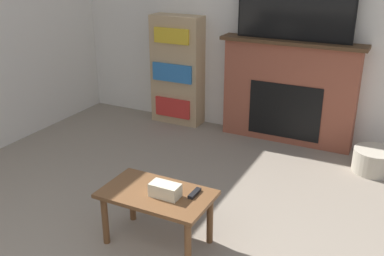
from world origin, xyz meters
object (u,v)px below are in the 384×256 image
at_px(bookshelf, 177,71).
at_px(storage_basket, 374,161).
at_px(fireplace, 288,92).
at_px(tv, 295,7).
at_px(coffee_table, 157,201).

height_order(bookshelf, storage_basket, bookshelf).
height_order(fireplace, tv, tv).
distance_m(tv, storage_basket, 1.78).
distance_m(bookshelf, storage_basket, 2.54).
height_order(tv, storage_basket, tv).
height_order(coffee_table, storage_basket, coffee_table).
relative_size(tv, coffee_table, 1.53).
relative_size(fireplace, storage_basket, 3.83).
relative_size(bookshelf, storage_basket, 3.27).
xyz_separation_m(bookshelf, storage_basket, (2.45, -0.36, -0.56)).
xyz_separation_m(fireplace, tv, (-0.00, -0.02, 0.93)).
bearing_deg(tv, storage_basket, -19.46).
bearing_deg(bookshelf, coffee_table, -64.87).
height_order(coffee_table, bookshelf, bookshelf).
bearing_deg(storage_basket, tv, 160.54).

